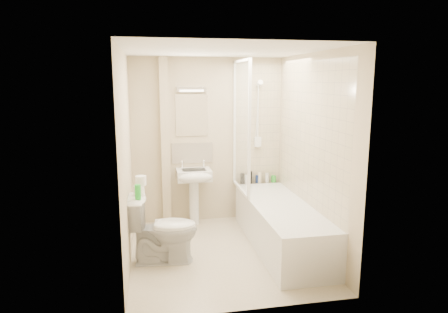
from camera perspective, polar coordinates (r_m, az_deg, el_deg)
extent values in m
plane|color=beige|center=(5.01, -0.10, -13.61)|extent=(2.50, 2.50, 0.00)
cube|color=beige|center=(5.86, -2.36, 2.25)|extent=(2.20, 0.02, 2.40)
cube|color=beige|center=(4.58, -13.77, -0.50)|extent=(0.02, 2.50, 2.40)
cube|color=beige|center=(4.96, 12.48, 0.43)|extent=(0.02, 2.50, 2.40)
cube|color=white|center=(4.57, -0.11, 14.92)|extent=(2.20, 2.50, 0.02)
cube|color=beige|center=(5.97, 4.80, 4.56)|extent=(0.70, 0.01, 1.75)
cube|color=beige|center=(4.99, 12.15, 3.11)|extent=(0.01, 2.10, 1.75)
cube|color=beige|center=(5.75, -8.40, 1.96)|extent=(0.12, 0.12, 2.40)
cube|color=beige|center=(5.85, -4.57, 0.52)|extent=(0.60, 0.02, 0.30)
cube|color=white|center=(5.78, -4.65, 5.89)|extent=(0.46, 0.01, 0.60)
cube|color=silver|center=(5.73, -4.68, 9.56)|extent=(0.42, 0.07, 0.07)
cube|color=white|center=(5.15, 8.11, -9.74)|extent=(0.70, 2.10, 0.55)
cube|color=white|center=(5.08, 8.18, -7.41)|extent=(0.56, 1.96, 0.05)
cube|color=white|center=(5.46, 2.48, 4.26)|extent=(0.01, 0.90, 1.80)
cube|color=white|center=(5.88, 1.52, 4.74)|extent=(0.04, 0.04, 1.80)
cube|color=white|center=(5.03, 3.65, 3.68)|extent=(0.04, 0.04, 1.80)
cube|color=white|center=(5.43, 2.56, 13.52)|extent=(0.04, 0.90, 0.04)
cube|color=white|center=(5.63, 2.41, -4.66)|extent=(0.04, 0.90, 0.03)
cylinder|color=white|center=(5.94, 4.87, 5.73)|extent=(0.02, 0.02, 0.90)
cylinder|color=white|center=(6.00, 4.81, 1.45)|extent=(0.05, 0.05, 0.02)
cylinder|color=white|center=(5.92, 4.95, 10.08)|extent=(0.05, 0.05, 0.02)
cylinder|color=white|center=(5.85, 5.12, 10.36)|extent=(0.08, 0.11, 0.11)
cube|color=white|center=(5.98, 4.83, 2.10)|extent=(0.10, 0.05, 0.14)
cylinder|color=white|center=(5.91, 4.76, 6.19)|extent=(0.01, 0.13, 0.84)
cylinder|color=white|center=(5.86, -4.30, -6.54)|extent=(0.14, 0.14, 0.65)
cube|color=white|center=(5.72, -4.32, -2.61)|extent=(0.49, 0.37, 0.15)
ellipsoid|color=white|center=(5.56, -4.12, -3.01)|extent=(0.49, 0.21, 0.15)
cube|color=silver|center=(5.71, -4.33, -2.07)|extent=(0.34, 0.24, 0.04)
cylinder|color=white|center=(5.79, -6.02, -1.26)|extent=(0.03, 0.03, 0.10)
cylinder|color=white|center=(5.82, -2.91, -1.14)|extent=(0.03, 0.03, 0.10)
sphere|color=white|center=(5.78, -6.03, -0.76)|extent=(0.04, 0.04, 0.04)
sphere|color=white|center=(5.81, -2.92, -0.65)|extent=(0.04, 0.04, 0.04)
cylinder|color=black|center=(5.98, 2.64, -3.17)|extent=(0.06, 0.06, 0.16)
cylinder|color=white|center=(6.00, 3.25, -3.26)|extent=(0.06, 0.06, 0.13)
cylinder|color=black|center=(6.01, 3.74, -2.98)|extent=(0.06, 0.06, 0.19)
cylinder|color=navy|center=(6.04, 4.75, -3.23)|extent=(0.05, 0.05, 0.12)
cylinder|color=beige|center=(6.05, 5.08, -3.05)|extent=(0.06, 0.06, 0.16)
cylinder|color=silver|center=(6.08, 6.17, -3.05)|extent=(0.06, 0.06, 0.14)
cylinder|color=green|center=(6.12, 7.10, -3.20)|extent=(0.07, 0.07, 0.10)
imported|color=white|center=(4.71, -8.68, -10.18)|extent=(0.58, 0.86, 0.79)
cylinder|color=white|center=(4.64, -12.05, -4.75)|extent=(0.12, 0.12, 0.11)
cylinder|color=white|center=(4.64, -11.80, -3.38)|extent=(0.12, 0.12, 0.11)
cylinder|color=green|center=(4.48, -12.21, -4.98)|extent=(0.07, 0.07, 0.16)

